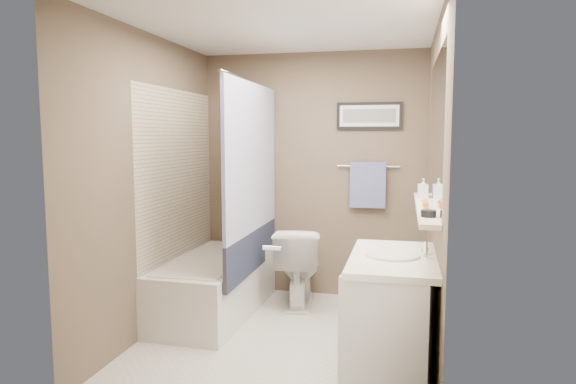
% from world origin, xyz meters
% --- Properties ---
extents(ground, '(2.50, 2.50, 0.00)m').
position_xyz_m(ground, '(0.00, 0.00, 0.00)').
color(ground, beige).
rests_on(ground, ground).
extents(ceiling, '(2.20, 2.50, 0.04)m').
position_xyz_m(ceiling, '(0.00, 0.00, 2.38)').
color(ceiling, silver).
rests_on(ceiling, wall_back).
extents(wall_back, '(2.20, 0.04, 2.40)m').
position_xyz_m(wall_back, '(0.00, 1.23, 1.20)').
color(wall_back, brown).
rests_on(wall_back, ground).
extents(wall_front, '(2.20, 0.04, 2.40)m').
position_xyz_m(wall_front, '(0.00, -1.23, 1.20)').
color(wall_front, brown).
rests_on(wall_front, ground).
extents(wall_left, '(0.04, 2.50, 2.40)m').
position_xyz_m(wall_left, '(-1.08, 0.00, 1.20)').
color(wall_left, brown).
rests_on(wall_left, ground).
extents(wall_right, '(0.04, 2.50, 2.40)m').
position_xyz_m(wall_right, '(1.08, 0.00, 1.20)').
color(wall_right, brown).
rests_on(wall_right, ground).
extents(tile_surround, '(0.02, 1.55, 2.00)m').
position_xyz_m(tile_surround, '(-1.09, 0.50, 1.00)').
color(tile_surround, beige).
rests_on(tile_surround, wall_left).
extents(curtain_rod, '(0.02, 1.55, 0.02)m').
position_xyz_m(curtain_rod, '(-0.40, 0.50, 2.05)').
color(curtain_rod, silver).
rests_on(curtain_rod, wall_left).
extents(curtain_upper, '(0.03, 1.45, 1.28)m').
position_xyz_m(curtain_upper, '(-0.40, 0.50, 1.40)').
color(curtain_upper, silver).
rests_on(curtain_upper, curtain_rod).
extents(curtain_lower, '(0.03, 1.45, 0.36)m').
position_xyz_m(curtain_lower, '(-0.40, 0.50, 0.58)').
color(curtain_lower, '#21283F').
rests_on(curtain_lower, curtain_rod).
extents(mirror, '(0.02, 1.60, 1.00)m').
position_xyz_m(mirror, '(1.09, -0.15, 1.62)').
color(mirror, silver).
rests_on(mirror, wall_right).
extents(shelf, '(0.12, 1.60, 0.03)m').
position_xyz_m(shelf, '(1.04, -0.15, 1.10)').
color(shelf, silver).
rests_on(shelf, wall_right).
extents(towel_bar, '(0.60, 0.02, 0.02)m').
position_xyz_m(towel_bar, '(0.55, 1.22, 1.30)').
color(towel_bar, silver).
rests_on(towel_bar, wall_back).
extents(towel, '(0.34, 0.05, 0.44)m').
position_xyz_m(towel, '(0.55, 1.20, 1.12)').
color(towel, '#868CC4').
rests_on(towel, towel_bar).
extents(art_frame, '(0.62, 0.02, 0.26)m').
position_xyz_m(art_frame, '(0.55, 1.23, 1.78)').
color(art_frame, black).
rests_on(art_frame, wall_back).
extents(art_mat, '(0.56, 0.00, 0.20)m').
position_xyz_m(art_mat, '(0.55, 1.22, 1.78)').
color(art_mat, white).
rests_on(art_mat, art_frame).
extents(art_image, '(0.50, 0.00, 0.13)m').
position_xyz_m(art_image, '(0.55, 1.22, 1.78)').
color(art_image, '#595959').
rests_on(art_image, art_mat).
extents(door, '(0.80, 0.02, 2.00)m').
position_xyz_m(door, '(0.55, -1.24, 1.00)').
color(door, silver).
rests_on(door, wall_front).
extents(door_handle, '(0.10, 0.02, 0.02)m').
position_xyz_m(door_handle, '(0.22, -1.19, 1.00)').
color(door_handle, silver).
rests_on(door_handle, door).
extents(bathtub, '(0.75, 1.52, 0.50)m').
position_xyz_m(bathtub, '(-0.75, 0.45, 0.25)').
color(bathtub, silver).
rests_on(bathtub, ground).
extents(tub_rim, '(0.56, 1.36, 0.02)m').
position_xyz_m(tub_rim, '(-0.75, 0.45, 0.50)').
color(tub_rim, beige).
rests_on(tub_rim, bathtub).
extents(toilet, '(0.50, 0.78, 0.75)m').
position_xyz_m(toilet, '(-0.06, 0.88, 0.37)').
color(toilet, white).
rests_on(toilet, ground).
extents(vanity, '(0.61, 0.96, 0.80)m').
position_xyz_m(vanity, '(0.85, -0.54, 0.40)').
color(vanity, silver).
rests_on(vanity, ground).
extents(countertop, '(0.54, 0.96, 0.04)m').
position_xyz_m(countertop, '(0.84, -0.54, 0.82)').
color(countertop, white).
rests_on(countertop, vanity).
extents(sink_basin, '(0.34, 0.34, 0.01)m').
position_xyz_m(sink_basin, '(0.83, -0.54, 0.85)').
color(sink_basin, silver).
rests_on(sink_basin, countertop).
extents(faucet_spout, '(0.02, 0.02, 0.10)m').
position_xyz_m(faucet_spout, '(1.03, -0.54, 0.89)').
color(faucet_spout, white).
rests_on(faucet_spout, countertop).
extents(faucet_knob, '(0.05, 0.05, 0.05)m').
position_xyz_m(faucet_knob, '(1.03, -0.44, 0.87)').
color(faucet_knob, silver).
rests_on(faucet_knob, countertop).
extents(candle_bowl_near, '(0.09, 0.09, 0.04)m').
position_xyz_m(candle_bowl_near, '(1.04, -0.67, 1.14)').
color(candle_bowl_near, black).
rests_on(candle_bowl_near, shelf).
extents(hair_brush_front, '(0.04, 0.22, 0.04)m').
position_xyz_m(hair_brush_front, '(1.04, -0.22, 1.14)').
color(hair_brush_front, '#C5621B').
rests_on(hair_brush_front, shelf).
extents(pink_comb, '(0.03, 0.16, 0.01)m').
position_xyz_m(pink_comb, '(1.04, 0.02, 1.12)').
color(pink_comb, pink).
rests_on(pink_comb, shelf).
extents(glass_jar, '(0.08, 0.08, 0.10)m').
position_xyz_m(glass_jar, '(1.04, 0.38, 1.17)').
color(glass_jar, white).
rests_on(glass_jar, shelf).
extents(soap_bottle, '(0.08, 0.08, 0.15)m').
position_xyz_m(soap_bottle, '(1.04, 0.28, 1.19)').
color(soap_bottle, '#999999').
rests_on(soap_bottle, shelf).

